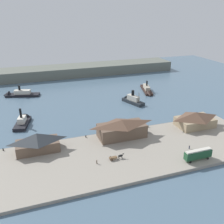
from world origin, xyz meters
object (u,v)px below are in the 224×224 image
at_px(ferry_mid_harbor, 23,121).
at_px(pedestrian_by_tram, 189,147).
at_px(ferry_approaching_east, 131,100).
at_px(ferry_departing_north, 147,90).
at_px(mooring_post_west, 3,149).
at_px(ferry_outer_harbor, 18,94).
at_px(horse_cart, 116,157).
at_px(street_tram, 198,154).
at_px(pedestrian_walking_east, 97,162).
at_px(ferry_shed_west_terminal, 195,119).
at_px(ferry_shed_customs_shed, 122,128).
at_px(mooring_post_east, 148,126).
at_px(ferry_shed_central_terminal, 37,142).
at_px(mooring_post_center_west, 86,136).

bearing_deg(ferry_mid_harbor, pedestrian_by_tram, -38.76).
xyz_separation_m(ferry_approaching_east, ferry_departing_north, (18.43, 15.54, -0.55)).
bearing_deg(pedestrian_by_tram, ferry_approaching_east, 89.49).
xyz_separation_m(mooring_post_west, ferry_outer_harbor, (5.61, 72.04, -0.38)).
xyz_separation_m(horse_cart, mooring_post_west, (-39.97, 20.45, -0.48)).
bearing_deg(mooring_post_west, pedestrian_by_tram, -18.21).
bearing_deg(street_tram, pedestrian_walking_east, 164.57).
bearing_deg(ferry_shed_west_terminal, street_tram, -124.18).
bearing_deg(mooring_post_west, ferry_mid_harbor, 73.22).
relative_size(street_tram, ferry_mid_harbor, 0.62).
height_order(ferry_shed_customs_shed, ferry_shed_west_terminal, ferry_shed_customs_shed).
distance_m(pedestrian_walking_east, mooring_post_east, 37.49).
distance_m(street_tram, mooring_post_west, 74.89).
relative_size(ferry_shed_central_terminal, ferry_outer_harbor, 0.69).
bearing_deg(ferry_shed_west_terminal, mooring_post_west, 175.95).
distance_m(ferry_shed_west_terminal, ferry_outer_harbor, 111.43).
bearing_deg(mooring_post_west, mooring_post_center_west, -0.28).
distance_m(horse_cart, pedestrian_by_tram, 30.27).
xyz_separation_m(pedestrian_by_tram, mooring_post_west, (-70.13, 23.07, -0.30)).
distance_m(ferry_shed_central_terminal, mooring_post_west, 14.35).
distance_m(ferry_shed_west_terminal, mooring_post_center_west, 52.09).
height_order(street_tram, ferry_outer_harbor, ferry_outer_harbor).
relative_size(horse_cart, mooring_post_west, 6.41).
bearing_deg(ferry_mid_harbor, ferry_approaching_east, 8.68).
bearing_deg(pedestrian_walking_east, horse_cart, 3.29).
relative_size(ferry_shed_customs_shed, mooring_post_west, 23.03).
bearing_deg(ferry_mid_harbor, mooring_post_west, -106.78).
bearing_deg(pedestrian_by_tram, horse_cart, 175.03).
distance_m(ferry_shed_customs_shed, street_tram, 32.95).
bearing_deg(horse_cart, ferry_departing_north, 55.81).
xyz_separation_m(pedestrian_by_tram, mooring_post_center_west, (-36.75, 22.91, -0.30)).
bearing_deg(ferry_mid_harbor, horse_cart, -55.95).
height_order(horse_cart, pedestrian_by_tram, horse_cart).
relative_size(ferry_shed_customs_shed, pedestrian_walking_east, 12.70).
height_order(ferry_shed_central_terminal, mooring_post_west, ferry_shed_central_terminal).
bearing_deg(mooring_post_west, ferry_shed_west_terminal, -4.05).
bearing_deg(ferry_shed_customs_shed, street_tram, -52.97).
bearing_deg(street_tram, ferry_shed_customs_shed, 127.03).
bearing_deg(ferry_shed_west_terminal, ferry_shed_customs_shed, 177.61).
distance_m(ferry_shed_west_terminal, ferry_approaching_east, 44.82).
relative_size(horse_cart, mooring_post_center_west, 6.41).
height_order(ferry_shed_west_terminal, mooring_post_east, ferry_shed_west_terminal).
xyz_separation_m(ferry_mid_harbor, ferry_approaching_east, (62.59, 9.55, 0.46)).
relative_size(pedestrian_by_tram, ferry_outer_harbor, 0.07).
relative_size(ferry_shed_west_terminal, horse_cart, 3.00).
distance_m(ferry_shed_customs_shed, ferry_outer_harbor, 87.78).
distance_m(ferry_shed_customs_shed, ferry_approaching_east, 46.61).
relative_size(street_tram, ferry_approaching_east, 0.63).
distance_m(ferry_shed_west_terminal, mooring_post_west, 85.32).
bearing_deg(ferry_approaching_east, pedestrian_by_tram, -90.51).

